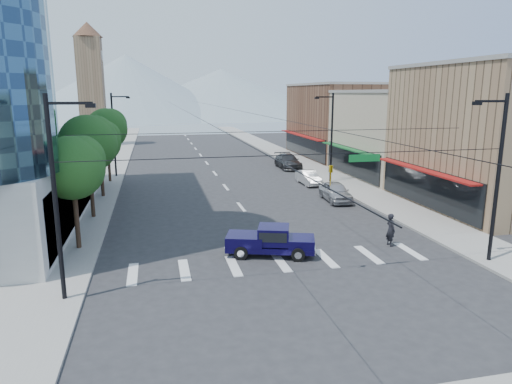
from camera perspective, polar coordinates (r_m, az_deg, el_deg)
ground at (r=23.83m, az=4.57°, el=-9.96°), size 160.00×160.00×0.00m
sidewalk_left at (r=61.92m, az=-17.50°, el=3.45°), size 4.00×120.00×0.15m
sidewalk_right at (r=64.44m, az=4.31°, el=4.31°), size 4.00×120.00×0.15m
shop_near at (r=41.05m, az=28.05°, el=5.97°), size 12.00×14.00×11.00m
shop_mid at (r=52.52m, az=18.02°, el=6.79°), size 12.00×14.00×9.00m
shop_far at (r=66.72m, az=11.04°, el=8.64°), size 12.00×18.00×10.00m
clock_tower at (r=83.64m, az=-19.92°, el=12.72°), size 4.80×4.80×20.40m
mountain_left at (r=171.26m, az=-15.82°, el=12.53°), size 80.00×80.00×22.00m
mountain_right at (r=182.99m, az=-4.37°, el=12.28°), size 90.00×90.00×18.00m
tree_near at (r=27.79m, az=-21.71°, el=3.11°), size 3.65×3.64×6.71m
tree_midnear at (r=34.59m, az=-20.05°, el=5.90°), size 4.09×4.09×7.52m
tree_midfar at (r=41.57m, az=-18.81°, el=6.11°), size 3.65×3.64×6.71m
tree_far at (r=48.46m, az=-18.02°, el=7.67°), size 4.09×4.09×7.52m
signal_rig at (r=21.62m, az=6.05°, el=0.58°), size 21.80×0.20×9.00m
lamp_pole_nw at (r=51.36m, az=-17.24°, el=7.22°), size 2.00×0.25×9.00m
lamp_pole_ne at (r=46.57m, az=9.30°, el=7.14°), size 2.00×0.25×9.00m
pickup_truck at (r=25.83m, az=1.77°, el=-6.04°), size 5.31×3.21×1.70m
pedestrian at (r=28.52m, az=16.47°, el=-4.54°), size 0.53×0.76×1.99m
parked_car_near at (r=39.20m, az=9.92°, el=0.04°), size 2.22×4.85×1.61m
parked_car_mid at (r=45.95m, az=6.58°, el=1.80°), size 1.56×4.22×1.38m
parked_car_far at (r=55.64m, az=4.02°, el=3.85°), size 2.48×5.89×1.70m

